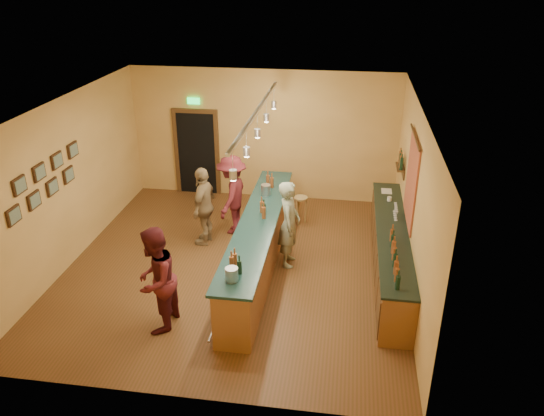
# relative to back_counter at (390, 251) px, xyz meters

# --- Properties ---
(floor) EXTENTS (7.00, 7.00, 0.00)m
(floor) POSITION_rel_back_counter_xyz_m (-2.97, -0.18, -0.49)
(floor) COLOR #533717
(floor) RESTS_ON ground
(ceiling) EXTENTS (6.50, 7.00, 0.02)m
(ceiling) POSITION_rel_back_counter_xyz_m (-2.97, -0.18, 2.71)
(ceiling) COLOR silver
(ceiling) RESTS_ON wall_back
(wall_back) EXTENTS (6.50, 0.02, 3.20)m
(wall_back) POSITION_rel_back_counter_xyz_m (-2.97, 3.32, 1.11)
(wall_back) COLOR #BD9147
(wall_back) RESTS_ON floor
(wall_front) EXTENTS (6.50, 0.02, 3.20)m
(wall_front) POSITION_rel_back_counter_xyz_m (-2.97, -3.68, 1.11)
(wall_front) COLOR #BD9147
(wall_front) RESTS_ON floor
(wall_left) EXTENTS (0.02, 7.00, 3.20)m
(wall_left) POSITION_rel_back_counter_xyz_m (-6.22, -0.18, 1.11)
(wall_left) COLOR #BD9147
(wall_left) RESTS_ON floor
(wall_right) EXTENTS (0.02, 7.00, 3.20)m
(wall_right) POSITION_rel_back_counter_xyz_m (0.28, -0.18, 1.11)
(wall_right) COLOR #BD9147
(wall_right) RESTS_ON floor
(doorway) EXTENTS (1.15, 0.09, 2.48)m
(doorway) POSITION_rel_back_counter_xyz_m (-4.67, 3.30, 0.64)
(doorway) COLOR black
(doorway) RESTS_ON wall_back
(tapestry) EXTENTS (0.03, 1.40, 1.60)m
(tapestry) POSITION_rel_back_counter_xyz_m (0.26, 0.22, 1.36)
(tapestry) COLOR #AA222D
(tapestry) RESTS_ON wall_right
(bottle_shelf) EXTENTS (0.17, 0.55, 0.54)m
(bottle_shelf) POSITION_rel_back_counter_xyz_m (0.20, 1.72, 1.18)
(bottle_shelf) COLOR #442314
(bottle_shelf) RESTS_ON wall_right
(picture_grid) EXTENTS (0.06, 2.20, 0.70)m
(picture_grid) POSITION_rel_back_counter_xyz_m (-6.18, -0.93, 1.46)
(picture_grid) COLOR #382111
(picture_grid) RESTS_ON wall_left
(back_counter) EXTENTS (0.60, 4.55, 1.27)m
(back_counter) POSITION_rel_back_counter_xyz_m (0.00, 0.00, 0.00)
(back_counter) COLOR brown
(back_counter) RESTS_ON floor
(tasting_bar) EXTENTS (0.73, 5.10, 1.38)m
(tasting_bar) POSITION_rel_back_counter_xyz_m (-2.50, -0.18, 0.12)
(tasting_bar) COLOR brown
(tasting_bar) RESTS_ON floor
(pendant_track) EXTENTS (0.11, 4.60, 0.50)m
(pendant_track) POSITION_rel_back_counter_xyz_m (-2.50, -0.18, 2.50)
(pendant_track) COLOR silver
(pendant_track) RESTS_ON ceiling
(bartender) EXTENTS (0.43, 0.64, 1.74)m
(bartender) POSITION_rel_back_counter_xyz_m (-1.95, 0.10, 0.39)
(bartender) COLOR gray
(bartender) RESTS_ON floor
(customer_a) EXTENTS (0.74, 0.92, 1.79)m
(customer_a) POSITION_rel_back_counter_xyz_m (-3.80, -2.22, 0.41)
(customer_a) COLOR #59191E
(customer_a) RESTS_ON floor
(customer_b) EXTENTS (0.52, 1.03, 1.70)m
(customer_b) POSITION_rel_back_counter_xyz_m (-3.80, 0.71, 0.36)
(customer_b) COLOR #997A51
(customer_b) RESTS_ON floor
(customer_c) EXTENTS (0.77, 1.20, 1.76)m
(customer_c) POSITION_rel_back_counter_xyz_m (-3.33, 1.29, 0.39)
(customer_c) COLOR #59191E
(customer_c) RESTS_ON floor
(bar_stool) EXTENTS (0.32, 0.32, 0.65)m
(bar_stool) POSITION_rel_back_counter_xyz_m (-1.90, 1.88, 0.02)
(bar_stool) COLOR olive
(bar_stool) RESTS_ON floor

